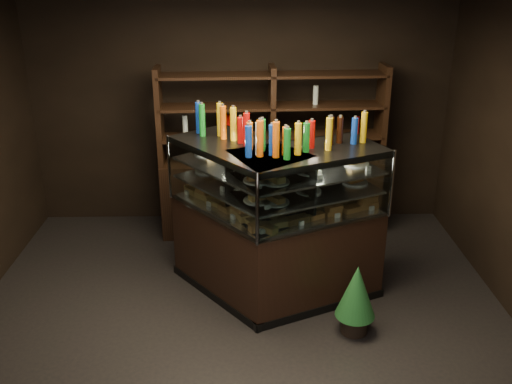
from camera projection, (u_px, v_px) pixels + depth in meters
ground at (241, 331)px, 5.08m from camera, size 5.00×5.00×0.00m
room_shell at (239, 119)px, 4.35m from camera, size 5.02×5.02×3.01m
display_case at (272, 247)px, 5.49m from camera, size 2.11×1.52×1.52m
food_display at (273, 189)px, 5.26m from camera, size 1.73×1.09×0.46m
bottles_top at (274, 133)px, 5.06m from camera, size 1.56×0.95×0.30m
potted_conifer at (357, 290)px, 4.91m from camera, size 0.35×0.35×0.75m
back_shelving at (271, 185)px, 6.76m from camera, size 2.60×0.53×2.00m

